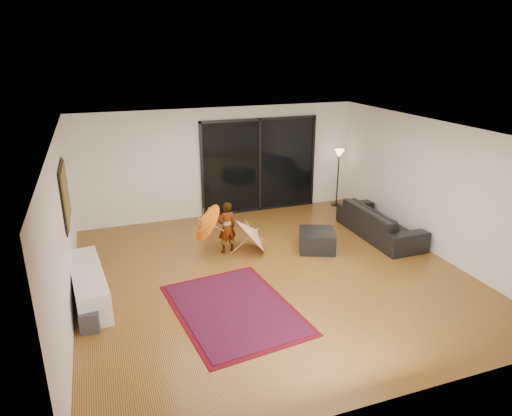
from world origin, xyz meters
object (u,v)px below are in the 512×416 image
sofa (380,222)px  ottoman (317,240)px  child (227,227)px  media_console (89,285)px

sofa → ottoman: bearing=96.2°
sofa → ottoman: sofa is taller
sofa → child: (-3.47, 0.34, 0.21)m
child → media_console: bearing=10.6°
child → ottoman: bearing=153.7°
media_console → child: child is taller
media_console → sofa: sofa is taller
sofa → child: size_ratio=2.12×
sofa → ottoman: 1.67m
sofa → child: bearing=84.2°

